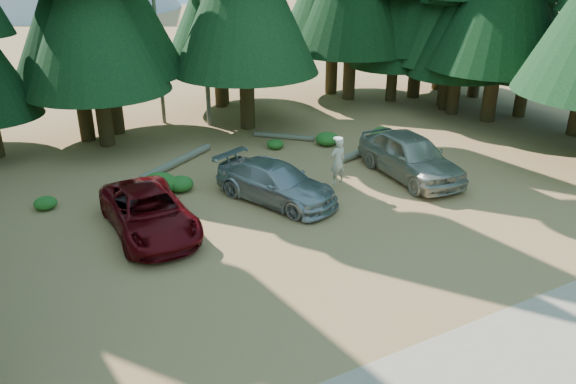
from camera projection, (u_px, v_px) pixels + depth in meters
name	position (u px, v px, depth m)	size (l,w,h in m)	color
ground	(353.00, 245.00, 17.84)	(160.00, 160.00, 0.00)	#B47E4C
gravel_strip	(518.00, 369.00, 12.61)	(26.00, 3.50, 0.01)	tan
forest_belt_north	(192.00, 124.00, 29.90)	(36.00, 7.00, 22.00)	black
forest_belt_east	(565.00, 138.00, 27.85)	(6.00, 22.00, 22.00)	black
snag_front	(203.00, 7.00, 27.43)	(0.24, 0.24, 12.00)	gray
snag_back	(156.00, 27.00, 28.16)	(0.20, 0.20, 10.00)	gray
red_pickup	(149.00, 212.00, 18.41)	(2.38, 5.17, 1.44)	#5F080D
silver_minivan_center	(276.00, 183.00, 20.68)	(2.02, 4.97, 1.44)	#A3A6AB
silver_minivan_right	(410.00, 156.00, 22.78)	(2.15, 5.34, 1.82)	#A8A595
frisbee_player	(338.00, 161.00, 21.46)	(0.70, 0.48, 1.85)	beige
log_left	(177.00, 162.00, 24.27)	(0.33, 0.33, 4.56)	gray
log_mid	(284.00, 136.00, 27.61)	(0.25, 0.25, 3.06)	gray
log_right	(378.00, 146.00, 26.15)	(0.33, 0.33, 5.15)	gray
shrub_far_left	(154.00, 189.00, 21.32)	(0.97, 0.97, 0.54)	#226A1F
shrub_left	(180.00, 184.00, 21.72)	(1.02, 1.02, 0.56)	#226A1F
shrub_center_left	(159.00, 183.00, 21.53)	(1.37, 1.37, 0.75)	#226A1F
shrub_center_right	(275.00, 144.00, 26.26)	(0.80, 0.80, 0.44)	#226A1F
shrub_right	(327.00, 139.00, 26.70)	(1.11, 1.11, 0.61)	#226A1F
shrub_far_right	(383.00, 134.00, 27.22)	(1.23, 1.23, 0.68)	#226A1F
shrub_edge_west	(45.00, 203.00, 20.23)	(0.81, 0.81, 0.45)	#226A1F
shrub_edge_east	(426.00, 147.00, 25.92)	(0.81, 0.81, 0.45)	#226A1F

